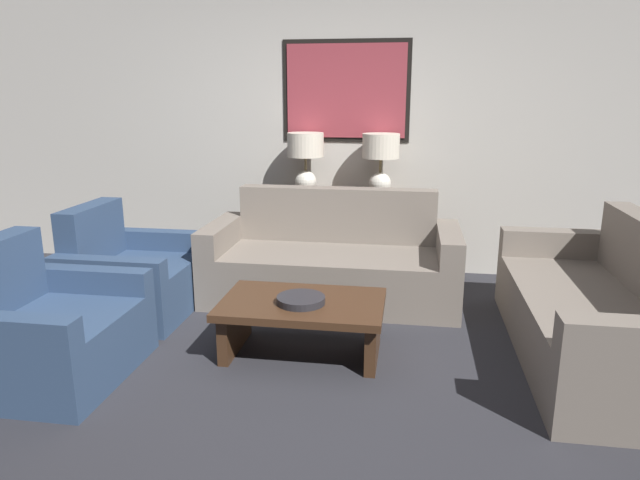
# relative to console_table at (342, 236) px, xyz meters

# --- Properties ---
(ground_plane) EXTENTS (20.00, 20.00, 0.00)m
(ground_plane) POSITION_rel_console_table_xyz_m (0.00, -2.20, -0.38)
(ground_plane) COLOR #28282D
(back_wall) EXTENTS (8.18, 0.12, 2.65)m
(back_wall) POSITION_rel_console_table_xyz_m (0.00, 0.27, 0.95)
(back_wall) COLOR beige
(back_wall) RESTS_ON ground_plane
(console_table) EXTENTS (1.23, 0.38, 0.76)m
(console_table) POSITION_rel_console_table_xyz_m (0.00, 0.00, 0.00)
(console_table) COLOR #332319
(console_table) RESTS_ON ground_plane
(table_lamp_left) EXTENTS (0.33, 0.33, 0.57)m
(table_lamp_left) POSITION_rel_console_table_xyz_m (-0.34, 0.00, 0.75)
(table_lamp_left) COLOR silver
(table_lamp_left) RESTS_ON console_table
(table_lamp_right) EXTENTS (0.33, 0.33, 0.57)m
(table_lamp_right) POSITION_rel_console_table_xyz_m (0.34, 0.00, 0.75)
(table_lamp_right) COLOR silver
(table_lamp_right) RESTS_ON console_table
(couch_by_back_wall) EXTENTS (2.07, 0.90, 0.89)m
(couch_by_back_wall) POSITION_rel_console_table_xyz_m (0.00, -0.65, -0.08)
(couch_by_back_wall) COLOR slate
(couch_by_back_wall) RESTS_ON ground_plane
(couch_by_side) EXTENTS (0.90, 2.07, 0.89)m
(couch_by_side) POSITION_rel_console_table_xyz_m (1.86, -1.50, -0.08)
(couch_by_side) COLOR slate
(couch_by_side) RESTS_ON ground_plane
(coffee_table) EXTENTS (1.06, 0.68, 0.37)m
(coffee_table) POSITION_rel_console_table_xyz_m (-0.05, -1.75, -0.11)
(coffee_table) COLOR #3D2616
(coffee_table) RESTS_ON ground_plane
(decorative_bowl) EXTENTS (0.31, 0.31, 0.05)m
(decorative_bowl) POSITION_rel_console_table_xyz_m (-0.05, -1.80, 0.02)
(decorative_bowl) COLOR #232328
(decorative_bowl) RESTS_ON coffee_table
(armchair_near_back_wall) EXTENTS (0.86, 0.98, 0.85)m
(armchair_near_back_wall) POSITION_rel_console_table_xyz_m (-1.52, -1.21, -0.10)
(armchair_near_back_wall) COLOR navy
(armchair_near_back_wall) RESTS_ON ground_plane
(armchair_near_camera) EXTENTS (0.86, 0.98, 0.85)m
(armchair_near_camera) POSITION_rel_console_table_xyz_m (-1.52, -2.29, -0.10)
(armchair_near_camera) COLOR navy
(armchair_near_camera) RESTS_ON ground_plane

